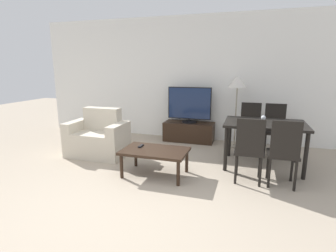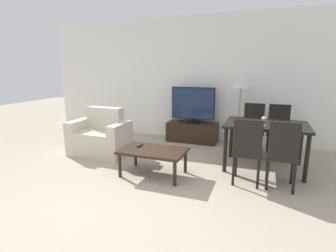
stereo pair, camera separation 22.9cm
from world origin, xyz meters
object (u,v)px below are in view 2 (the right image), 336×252
(dining_chair_near, at_px, (248,149))
(dining_chair_far, at_px, (278,128))
(dining_chair_far_left, at_px, (253,126))
(dining_chair_near_right, at_px, (282,152))
(armchair, at_px, (100,137))
(wine_glass_left, at_px, (264,119))
(remote_primary, at_px, (140,145))
(coffee_table, at_px, (153,152))
(tv_stand, at_px, (192,132))
(floor_lamp, at_px, (241,85))
(dining_table, at_px, (266,129))
(tv, at_px, (193,105))

(dining_chair_near, height_order, dining_chair_far, same)
(dining_chair_far_left, bearing_deg, dining_chair_near_right, -73.47)
(armchair, xyz_separation_m, dining_chair_near, (2.68, -0.44, 0.21))
(dining_chair_near_right, distance_m, wine_glass_left, 0.69)
(remote_primary, bearing_deg, armchair, 155.88)
(coffee_table, xyz_separation_m, remote_primary, (-0.27, 0.09, 0.06))
(tv_stand, xyz_separation_m, wine_glass_left, (1.46, -1.32, 0.64))
(dining_chair_near_right, bearing_deg, floor_lamp, 112.78)
(dining_chair_near, relative_size, dining_chair_far, 1.00)
(dining_chair_far_left, height_order, remote_primary, dining_chair_far_left)
(dining_table, bearing_deg, dining_chair_near, -106.53)
(remote_primary, bearing_deg, dining_table, 23.07)
(coffee_table, distance_m, dining_table, 1.82)
(dining_chair_far, xyz_separation_m, wine_glass_left, (-0.26, -0.93, 0.32))
(dining_table, bearing_deg, dining_chair_far_left, 106.53)
(tv, height_order, dining_chair_near, tv)
(armchair, xyz_separation_m, remote_primary, (1.06, -0.48, 0.09))
(armchair, xyz_separation_m, coffee_table, (1.33, -0.56, 0.04))
(tv, xyz_separation_m, dining_chair_far, (1.72, -0.38, -0.28))
(dining_chair_near, bearing_deg, armchair, 170.77)
(dining_table, distance_m, dining_chair_near, 0.78)
(dining_chair_far, xyz_separation_m, dining_chair_near_right, (0.00, -1.48, 0.00))
(floor_lamp, bearing_deg, wine_glass_left, -68.45)
(coffee_table, bearing_deg, tv_stand, 88.03)
(remote_primary, bearing_deg, tv, 80.05)
(wine_glass_left, bearing_deg, tv, 137.97)
(dining_chair_far_left, xyz_separation_m, wine_glass_left, (0.18, -0.93, 0.32))
(dining_chair_near_right, height_order, wine_glass_left, dining_chair_near_right)
(tv, height_order, wine_glass_left, tv)
(dining_table, bearing_deg, armchair, -174.01)
(dining_chair_far, bearing_deg, dining_chair_far_left, 180.00)
(tv_stand, relative_size, dining_table, 0.87)
(coffee_table, distance_m, dining_chair_far, 2.41)
(floor_lamp, relative_size, remote_primary, 9.67)
(dining_table, relative_size, floor_lamp, 0.86)
(tv, bearing_deg, dining_chair_near, -55.49)
(dining_table, relative_size, remote_primary, 8.35)
(dining_chair_far_left, bearing_deg, coffee_table, -129.98)
(tv_stand, relative_size, dining_chair_near, 1.15)
(armchair, height_order, remote_primary, armchair)
(tv, xyz_separation_m, floor_lamp, (0.99, -0.12, 0.46))
(tv_stand, bearing_deg, remote_primary, -99.94)
(tv_stand, xyz_separation_m, tv, (0.00, -0.00, 0.60))
(coffee_table, xyz_separation_m, dining_table, (1.57, 0.87, 0.30))
(dining_chair_far, relative_size, floor_lamp, 0.65)
(floor_lamp, bearing_deg, armchair, -151.40)
(tv, xyz_separation_m, wine_glass_left, (1.46, -1.31, 0.04))
(dining_chair_far, relative_size, remote_primary, 6.30)
(tv, height_order, dining_chair_far_left, tv)
(floor_lamp, distance_m, remote_primary, 2.38)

